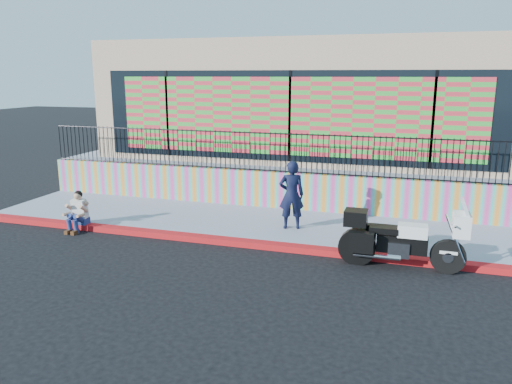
% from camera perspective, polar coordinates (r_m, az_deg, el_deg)
% --- Properties ---
extents(ground, '(90.00, 90.00, 0.00)m').
position_cam_1_polar(ground, '(12.33, -0.87, -6.22)').
color(ground, black).
rests_on(ground, ground).
extents(red_curb, '(16.00, 0.30, 0.15)m').
position_cam_1_polar(red_curb, '(12.31, -0.87, -5.89)').
color(red_curb, '#AC0C1F').
rests_on(red_curb, ground).
extents(sidewalk, '(16.00, 3.00, 0.15)m').
position_cam_1_polar(sidewalk, '(13.80, 1.28, -3.75)').
color(sidewalk, '#888EA4').
rests_on(sidewalk, ground).
extents(mural_wall, '(16.00, 0.20, 1.10)m').
position_cam_1_polar(mural_wall, '(15.14, 2.98, 0.21)').
color(mural_wall, '#E23B95').
rests_on(mural_wall, sidewalk).
extents(metal_fence, '(15.80, 0.04, 1.20)m').
position_cam_1_polar(metal_fence, '(14.92, 3.03, 4.52)').
color(metal_fence, black).
rests_on(metal_fence, mural_wall).
extents(elevated_platform, '(16.00, 10.00, 1.25)m').
position_cam_1_polar(elevated_platform, '(20.03, 6.64, 3.14)').
color(elevated_platform, '#888EA4').
rests_on(elevated_platform, ground).
extents(storefront_building, '(14.00, 8.06, 4.00)m').
position_cam_1_polar(storefront_building, '(19.53, 6.72, 10.63)').
color(storefront_building, tan).
rests_on(storefront_building, elevated_platform).
extents(police_motorcycle, '(2.63, 0.87, 1.64)m').
position_cam_1_polar(police_motorcycle, '(11.22, 16.11, -5.05)').
color(police_motorcycle, black).
rests_on(police_motorcycle, ground).
extents(police_officer, '(0.76, 0.61, 1.81)m').
position_cam_1_polar(police_officer, '(13.05, 4.08, -0.33)').
color(police_officer, black).
rests_on(police_officer, sidewalk).
extents(seated_man, '(0.54, 0.71, 1.06)m').
position_cam_1_polar(seated_man, '(14.21, -19.81, -2.48)').
color(seated_man, navy).
rests_on(seated_man, ground).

